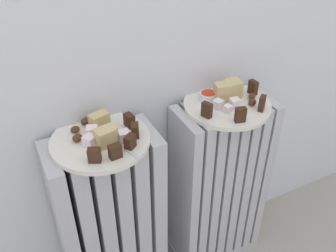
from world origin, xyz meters
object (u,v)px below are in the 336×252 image
(plate_left, at_px, (100,140))
(jam_bowl_right, at_px, (208,96))
(plate_right, at_px, (227,105))
(fork, at_px, (124,148))
(radiator_right, at_px, (218,187))
(radiator_left, at_px, (112,226))

(plate_left, relative_size, jam_bowl_right, 4.89)
(plate_right, xyz_separation_m, jam_bowl_right, (-0.04, 0.04, 0.02))
(plate_left, xyz_separation_m, fork, (0.04, -0.06, 0.01))
(radiator_right, bearing_deg, jam_bowl_right, 131.83)
(radiator_left, xyz_separation_m, plate_left, (0.00, 0.00, 0.30))
(radiator_left, height_order, radiator_right, same)
(plate_right, distance_m, fork, 0.32)
(plate_left, height_order, plate_right, same)
(radiator_left, bearing_deg, plate_left, 0.00)
(jam_bowl_right, xyz_separation_m, fork, (-0.28, -0.10, -0.01))
(plate_left, relative_size, plate_right, 1.00)
(radiator_left, xyz_separation_m, jam_bowl_right, (0.31, 0.04, 0.31))
(jam_bowl_right, height_order, fork, jam_bowl_right)
(radiator_left, relative_size, plate_right, 2.50)
(radiator_left, bearing_deg, jam_bowl_right, 7.13)
(radiator_left, relative_size, jam_bowl_right, 12.20)
(plate_left, bearing_deg, fork, -58.53)
(jam_bowl_right, bearing_deg, radiator_right, -48.17)
(radiator_right, distance_m, plate_right, 0.30)
(radiator_left, xyz_separation_m, fork, (0.04, -0.06, 0.31))
(plate_left, xyz_separation_m, plate_right, (0.35, 0.00, 0.00))
(radiator_left, xyz_separation_m, radiator_right, (0.35, -0.00, -0.00))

